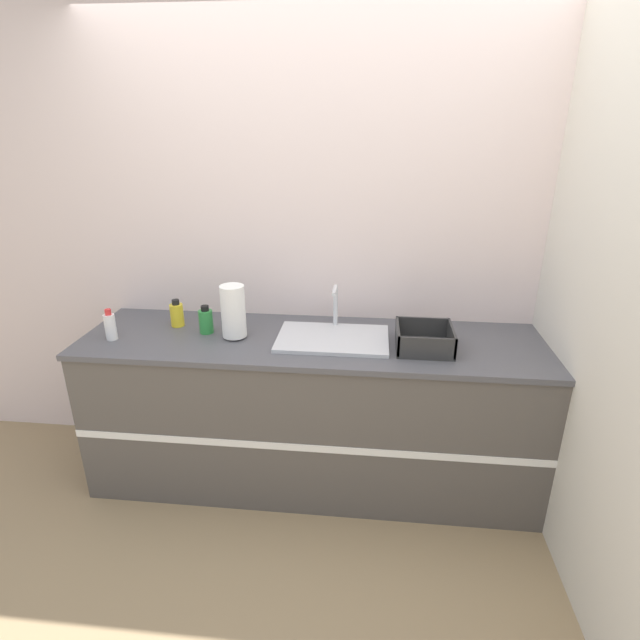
{
  "coord_description": "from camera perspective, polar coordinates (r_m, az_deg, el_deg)",
  "views": [
    {
      "loc": [
        0.3,
        -2.07,
        1.95
      ],
      "look_at": [
        0.04,
        0.3,
        1.0
      ],
      "focal_mm": 28.0,
      "sensor_mm": 36.0,
      "label": 1
    }
  ],
  "objects": [
    {
      "name": "bottle_green",
      "position": [
        2.77,
        -12.91,
        -0.09
      ],
      "size": [
        0.08,
        0.08,
        0.15
      ],
      "color": "#2D8C3D",
      "rests_on": "counter_cabinet"
    },
    {
      "name": "paper_towel_roll",
      "position": [
        2.65,
        -9.88,
        0.94
      ],
      "size": [
        0.13,
        0.13,
        0.29
      ],
      "color": "#4C4C51",
      "rests_on": "counter_cabinet"
    },
    {
      "name": "bottle_white_spray",
      "position": [
        2.83,
        -22.84,
        -0.65
      ],
      "size": [
        0.06,
        0.06,
        0.17
      ],
      "color": "white",
      "rests_on": "counter_cabinet"
    },
    {
      "name": "wall_back",
      "position": [
        2.86,
        -0.03,
        8.48
      ],
      "size": [
        4.84,
        0.06,
        2.6
      ],
      "color": "silver",
      "rests_on": "ground_plane"
    },
    {
      "name": "bottle_yellow",
      "position": [
        2.9,
        -16.04,
        0.63
      ],
      "size": [
        0.07,
        0.07,
        0.15
      ],
      "color": "yellow",
      "rests_on": "counter_cabinet"
    },
    {
      "name": "dish_rack",
      "position": [
        2.57,
        11.81,
        -2.37
      ],
      "size": [
        0.28,
        0.28,
        0.12
      ],
      "color": "#2D2D2D",
      "rests_on": "counter_cabinet"
    },
    {
      "name": "ground_plane",
      "position": [
        2.86,
        -1.61,
        -21.32
      ],
      "size": [
        12.0,
        12.0,
        0.0
      ],
      "primitive_type": "plane",
      "color": "#937A56"
    },
    {
      "name": "counter_cabinet",
      "position": [
        2.86,
        -0.81,
        -10.24
      ],
      "size": [
        2.46,
        0.69,
        0.88
      ],
      "color": "#514C47",
      "rests_on": "ground_plane"
    },
    {
      "name": "wall_right",
      "position": [
        2.67,
        26.89,
        5.15
      ],
      "size": [
        0.06,
        2.66,
        2.6
      ],
      "color": "beige",
      "rests_on": "ground_plane"
    },
    {
      "name": "sink",
      "position": [
        2.63,
        1.48,
        -1.95
      ],
      "size": [
        0.58,
        0.38,
        0.25
      ],
      "color": "silver",
      "rests_on": "counter_cabinet"
    }
  ]
}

